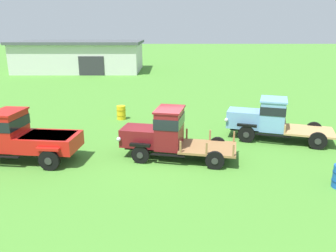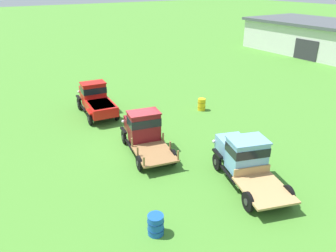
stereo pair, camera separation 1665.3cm
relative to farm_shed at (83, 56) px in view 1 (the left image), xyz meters
The scene contains 6 objects.
ground_plane 35.00m from the farm_shed, 70.24° to the right, with size 240.00×240.00×0.00m, color #47842D.
farm_shed is the anchor object (origin of this frame).
vintage_truck_foreground_near 33.46m from the farm_shed, 80.55° to the right, with size 5.27×2.50×2.28m.
vintage_truck_second_in_line 34.77m from the farm_shed, 69.74° to the right, with size 5.51×2.89×2.31m.
vintage_truck_midrow_center 34.68m from the farm_shed, 59.77° to the right, with size 5.76×3.43×2.21m.
oil_drum_near_fence 27.62m from the farm_shed, 70.77° to the right, with size 0.60×0.60×0.91m.
Camera 1 is at (0.33, -13.88, 5.70)m, focal length 35.00 mm.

